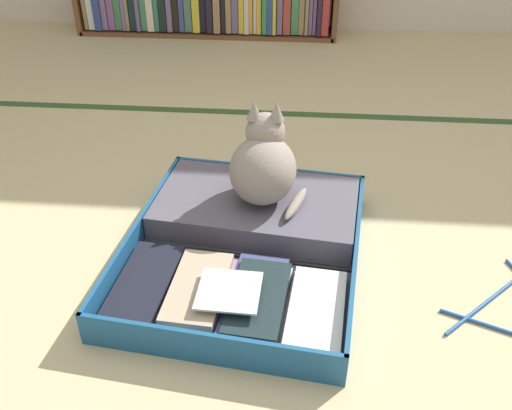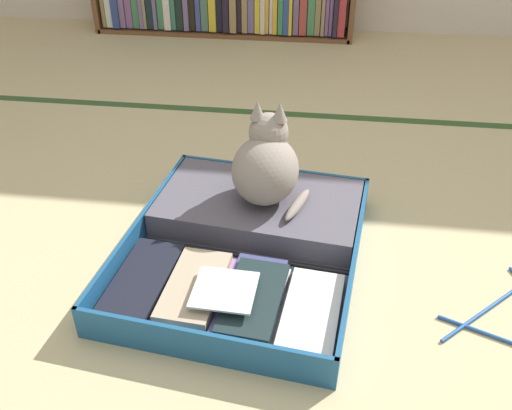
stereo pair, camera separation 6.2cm
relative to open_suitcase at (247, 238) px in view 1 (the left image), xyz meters
The scene contains 5 objects.
ground_plane 0.23m from the open_suitcase, 56.30° to the right, with size 10.00×10.00×0.00m, color #C8B788.
tatami_border 0.98m from the open_suitcase, 82.53° to the left, with size 4.80×0.05×0.00m.
open_suitcase is the anchor object (origin of this frame).
black_cat 0.23m from the open_suitcase, 74.98° to the left, with size 0.26×0.27×0.31m.
clothes_hanger 0.75m from the open_suitcase, 14.08° to the right, with size 0.33×0.33×0.01m.
Camera 1 is at (0.01, -1.16, 1.10)m, focal length 39.64 mm.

